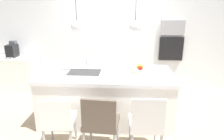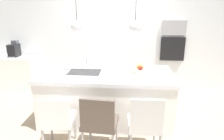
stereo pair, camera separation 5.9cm
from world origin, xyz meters
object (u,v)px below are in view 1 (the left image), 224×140
object	(u,v)px
coffee_machine	(12,50)
chair_far	(146,122)
microwave	(173,28)
chair_middle	(101,122)
fruit_bowl	(139,70)
chair_near	(58,120)
oven	(171,49)

from	to	relation	value
coffee_machine	chair_far	world-z (taller)	coffee_machine
microwave	chair_middle	bearing A→B (deg)	-119.42
microwave	chair_middle	distance (m)	3.06
microwave	fruit_bowl	bearing A→B (deg)	-119.64
chair_near	chair_far	bearing A→B (deg)	-0.40
coffee_machine	microwave	world-z (taller)	microwave
fruit_bowl	oven	size ratio (longest dim) A/B	0.51
oven	chair_far	world-z (taller)	oven
microwave	oven	world-z (taller)	microwave
chair_near	chair_middle	world-z (taller)	chair_middle
coffee_machine	chair_near	xyz separation A→B (m)	(1.80, -2.21, -0.49)
fruit_bowl	coffee_machine	distance (m)	3.17
chair_middle	chair_far	world-z (taller)	chair_far
coffee_machine	chair_far	size ratio (longest dim) A/B	0.42
chair_middle	coffee_machine	bearing A→B (deg)	137.07
fruit_bowl	chair_near	bearing A→B (deg)	-138.72
microwave	chair_near	distance (m)	3.36
fruit_bowl	oven	distance (m)	1.74
chair_near	chair_far	world-z (taller)	chair_far
chair_near	chair_far	distance (m)	1.18
fruit_bowl	chair_far	xyz separation A→B (m)	(0.05, -1.00, -0.43)
coffee_machine	chair_middle	distance (m)	3.28
chair_near	coffee_machine	bearing A→B (deg)	129.23
fruit_bowl	chair_far	world-z (taller)	fruit_bowl
fruit_bowl	chair_middle	xyz separation A→B (m)	(-0.56, -1.00, -0.44)
fruit_bowl	microwave	xyz separation A→B (m)	(0.86, 1.51, 0.59)
chair_middle	fruit_bowl	bearing A→B (deg)	60.92
chair_near	chair_far	xyz separation A→B (m)	(1.18, -0.01, 0.01)
oven	chair_near	xyz separation A→B (m)	(-1.99, -2.50, -0.52)
oven	chair_far	xyz separation A→B (m)	(-0.81, -2.51, -0.51)
microwave	chair_far	distance (m)	2.83
fruit_bowl	microwave	distance (m)	1.83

